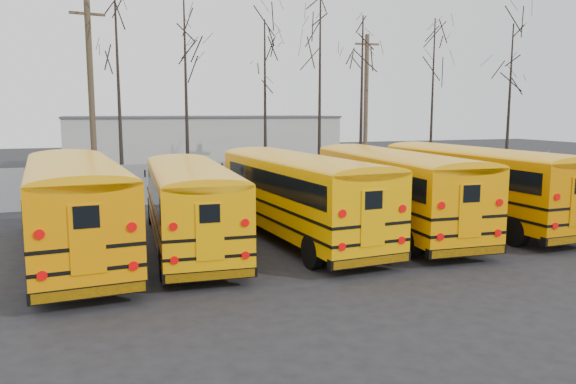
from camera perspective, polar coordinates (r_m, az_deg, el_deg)
name	(u,v)px	position (r m, az deg, el deg)	size (l,w,h in m)	color
ground	(330,257)	(17.73, 4.32, -6.59)	(120.00, 120.00, 0.00)	black
fence	(237,181)	(28.76, -5.22, 1.14)	(40.00, 0.04, 2.00)	gray
distant_building	(203,141)	(48.59, -8.67, 5.15)	(22.00, 8.00, 4.00)	#A6A5A1
bus_a	(74,200)	(18.23, -20.89, -0.73)	(3.49, 11.50, 3.17)	black
bus_b	(190,198)	(18.58, -9.94, -0.64)	(2.97, 10.51, 2.91)	black
bus_c	(297,189)	(19.63, 0.95, 0.28)	(3.41, 11.23, 3.10)	black
bus_d	(392,184)	(21.25, 10.50, 0.82)	(3.12, 11.32, 3.14)	black
bus_e	(474,179)	(23.58, 18.36, 1.29)	(3.03, 11.40, 3.16)	black
utility_pole_left	(91,97)	(31.89, -19.34, 9.06)	(1.81, 0.48, 10.21)	#433726
utility_pole_right	(366,105)	(39.05, 7.92, 8.76)	(1.72, 0.30, 9.63)	brown
tree_2	(119,89)	(30.11, -16.83, 10.03)	(0.26, 0.26, 11.31)	black
tree_3	(186,95)	(33.39, -10.31, 9.66)	(0.26, 0.26, 10.89)	black
tree_4	(265,104)	(34.67, -2.34, 8.96)	(0.26, 0.26, 9.95)	black
tree_5	(320,96)	(32.10, 3.24, 9.75)	(0.26, 0.26, 10.79)	black
tree_6	(362,99)	(37.67, 7.48, 9.36)	(0.26, 0.26, 10.64)	black
tree_7	(432,101)	(37.66, 14.44, 8.94)	(0.26, 0.26, 10.34)	black
tree_8	(509,103)	(40.08, 21.55, 8.43)	(0.26, 0.26, 10.13)	black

